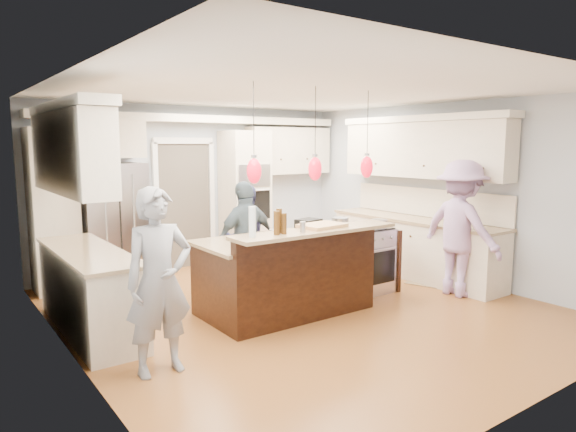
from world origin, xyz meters
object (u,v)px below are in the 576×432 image
refrigerator (113,224)px  person_far_left (244,238)px  island_range (363,259)px  person_bar_end (159,282)px  kitchen_island (285,273)px

refrigerator → person_far_left: bearing=-46.7°
refrigerator → island_range: 3.71m
refrigerator → island_range: (2.71, -2.49, -0.44)m
refrigerator → person_bar_end: size_ratio=1.06×
island_range → person_far_left: bearing=142.3°
island_range → person_bar_end: 3.46m
refrigerator → person_far_left: size_ratio=1.20×
person_bar_end → person_far_left: (2.00, 1.86, -0.10)m
person_far_left → kitchen_island: bearing=85.2°
kitchen_island → person_bar_end: person_bar_end is taller
island_range → person_bar_end: person_bar_end is taller
refrigerator → kitchen_island: bearing=-63.1°
kitchen_island → person_bar_end: size_ratio=1.23×
kitchen_island → person_far_left: 1.14m
refrigerator → person_bar_end: (-0.62, -3.32, -0.05)m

